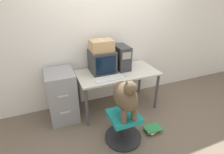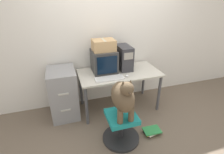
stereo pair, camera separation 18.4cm
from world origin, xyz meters
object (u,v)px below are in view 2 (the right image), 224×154
at_px(keyboard, 110,78).
at_px(dog, 123,97).
at_px(crt_monitor, 104,61).
at_px(book_stack_floor, 152,131).
at_px(office_chair, 121,127).
at_px(cardboard_box, 104,45).
at_px(filing_cabinet, 64,93).
at_px(pc_tower, 124,58).

relative_size(keyboard, dog, 0.76).
xyz_separation_m(crt_monitor, book_stack_floor, (0.50, -0.94, -0.87)).
bearing_deg(office_chair, keyboard, 90.05).
relative_size(office_chair, cardboard_box, 1.48).
bearing_deg(dog, keyboard, 90.05).
relative_size(keyboard, office_chair, 0.85).
bearing_deg(keyboard, book_stack_floor, -50.76).
relative_size(dog, filing_cabinet, 0.71).
height_order(dog, book_stack_floor, dog).
distance_m(crt_monitor, keyboard, 0.38).
bearing_deg(office_chair, book_stack_floor, -4.50).
bearing_deg(keyboard, pc_tower, 42.63).
height_order(cardboard_box, book_stack_floor, cardboard_box).
height_order(office_chair, cardboard_box, cardboard_box).
relative_size(pc_tower, cardboard_box, 1.14).
distance_m(dog, book_stack_floor, 0.88).
height_order(pc_tower, office_chair, pc_tower).
bearing_deg(cardboard_box, crt_monitor, -90.00).
relative_size(pc_tower, office_chair, 0.77).
height_order(crt_monitor, dog, crt_monitor).
xyz_separation_m(filing_cabinet, cardboard_box, (0.74, 0.05, 0.77)).
bearing_deg(cardboard_box, pc_tower, 1.04).
height_order(office_chair, book_stack_floor, office_chair).
height_order(pc_tower, filing_cabinet, pc_tower).
bearing_deg(dog, book_stack_floor, -0.54).
bearing_deg(office_chair, pc_tower, 67.92).
height_order(crt_monitor, cardboard_box, cardboard_box).
relative_size(filing_cabinet, book_stack_floor, 3.03).
xyz_separation_m(pc_tower, keyboard, (-0.37, -0.34, -0.20)).
distance_m(crt_monitor, book_stack_floor, 1.38).
height_order(filing_cabinet, book_stack_floor, filing_cabinet).
relative_size(pc_tower, book_stack_floor, 1.48).
xyz_separation_m(office_chair, filing_cabinet, (-0.74, 0.86, 0.21)).
bearing_deg(cardboard_box, keyboard, -89.97).
relative_size(crt_monitor, keyboard, 0.88).
bearing_deg(office_chair, crt_monitor, 90.04).
height_order(dog, filing_cabinet, dog).
distance_m(keyboard, cardboard_box, 0.57).
bearing_deg(dog, crt_monitor, 90.04).
height_order(filing_cabinet, cardboard_box, cardboard_box).
height_order(keyboard, office_chair, keyboard).
xyz_separation_m(office_chair, cardboard_box, (-0.00, 0.91, 0.98)).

